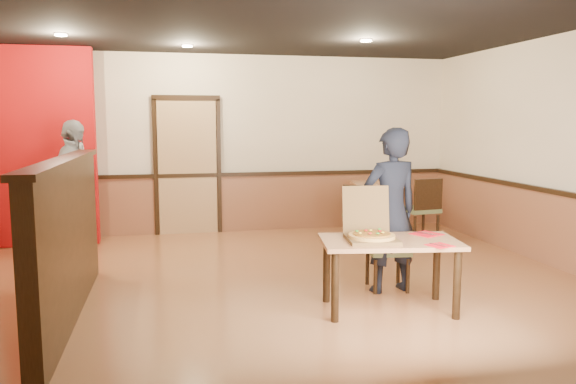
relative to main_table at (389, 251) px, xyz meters
name	(u,v)px	position (x,y,z in m)	size (l,w,h in m)	color
floor	(282,296)	(-0.89, 0.63, -0.57)	(7.00, 7.00, 0.00)	#AB6C42
ceiling	(282,12)	(-0.89, 0.63, 2.23)	(7.00, 7.00, 0.00)	black
wall_back	(238,144)	(-0.89, 4.13, 0.83)	(7.00, 7.00, 0.00)	#FDEAC6
wainscot_back	(239,203)	(-0.89, 4.10, -0.12)	(7.00, 0.04, 0.90)	#92583A
chair_rail_back	(239,174)	(-0.89, 4.08, 0.35)	(7.00, 0.06, 0.06)	black
back_door	(188,167)	(-1.69, 4.09, 0.48)	(0.90, 0.06, 2.10)	tan
booth_partition	(67,237)	(-2.89, 0.43, 0.17)	(0.20, 3.10, 1.44)	black
red_accent_panel	(36,147)	(-3.79, 3.63, 0.83)	(1.60, 0.20, 2.78)	#AE0C0D
spot_a	(61,35)	(-3.19, 2.43, 2.21)	(0.14, 0.14, 0.02)	beige
spot_b	(187,46)	(-1.69, 3.13, 2.21)	(0.14, 0.14, 0.02)	beige
spot_c	(366,41)	(0.51, 2.13, 2.21)	(0.14, 0.14, 0.02)	beige
main_table	(389,251)	(0.00, 0.00, 0.00)	(1.35, 0.90, 0.67)	#BC7C4F
diner_chair	(386,245)	(0.25, 0.70, -0.11)	(0.46, 0.46, 0.84)	#606B3E
side_chair_left	(360,212)	(0.68, 2.74, -0.09)	(0.61, 0.61, 0.87)	#606B3E
side_chair_right	(422,207)	(1.63, 2.72, -0.05)	(0.52, 0.52, 0.94)	#606B3E
side_table	(377,194)	(1.17, 3.34, 0.07)	(0.87, 0.87, 0.82)	#BC7C4F
diner	(391,211)	(0.23, 0.56, 0.28)	(0.62, 0.41, 1.70)	black
passerby	(74,187)	(-3.23, 3.09, 0.32)	(1.05, 0.44, 1.79)	gray
pizza_box	(371,234)	(-0.18, 0.03, 0.17)	(0.51, 0.58, 0.48)	brown
pizza	(372,236)	(-0.19, -0.02, 0.15)	(0.43, 0.43, 0.03)	#E1A851
napkin_near	(440,245)	(0.33, -0.33, 0.11)	(0.24, 0.24, 0.01)	red
napkin_far	(427,234)	(0.45, 0.16, 0.11)	(0.32, 0.32, 0.01)	red
condiment	(389,179)	(1.31, 3.21, 0.32)	(0.05, 0.05, 0.13)	#9D561C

